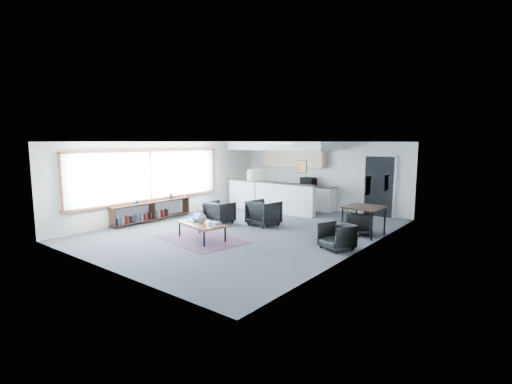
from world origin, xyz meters
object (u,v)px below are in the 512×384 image
Objects in this scene: armchair_right at (264,212)px; microwave at (308,180)px; laptop at (195,218)px; coffee_table at (202,224)px; ceramic_pot at (202,218)px; dining_chair_far at (359,224)px; armchair_left at (220,211)px; dining_chair_near at (337,237)px; dining_table at (364,209)px; book_stack at (215,224)px; floor_lamp at (255,177)px.

microwave is (-0.40, 3.39, 0.68)m from armchair_right.
coffee_table is at bearing -9.32° from laptop.
dining_chair_far is (3.09, 3.14, -0.27)m from ceramic_pot.
armchair_right reaches higher than coffee_table.
armchair_left is 1.31× the size of dining_chair_near.
book_stack is at bearing -131.34° from dining_table.
armchair_right reaches higher than laptop.
coffee_table is 4.42m from dining_chair_far.
dining_chair_near is at bearing 167.86° from armchair_right.
armchair_right is 1.46× the size of dining_chair_far.
armchair_left is at bearing -1.46° from dining_chair_far.
dining_table is (3.23, 3.12, 0.17)m from ceramic_pot.
laptop is 2.49m from floor_lamp.
book_stack is at bearing -133.44° from dining_chair_near.
armchair_right is 1.44× the size of dining_chair_near.
dining_table is 0.47m from dining_chair_far.
coffee_table is 0.37m from laptop.
dining_chair_far is at bearing -160.97° from armchair_left.
floor_lamp reaches higher than ceramic_pot.
dining_chair_far is (2.80, 0.77, -0.14)m from armchair_right.
book_stack is 0.48× the size of dining_chair_near.
dining_chair_far is (-0.18, 1.78, -0.00)m from dining_chair_near.
dining_chair_far is at bearing -36.27° from microwave.
coffee_table is 1.48× the size of dining_table.
dining_table reaches higher than armchair_left.
coffee_table is at bearing -135.15° from dining_table.
armchair_right is 2.91m from dining_chair_far.
laptop is 0.66× the size of microwave.
dining_chair_near is at bearing 174.93° from armchair_left.
floor_lamp is 3.48m from microwave.
laptop is 3.82m from dining_chair_near.
ceramic_pot is at bearing 89.63° from armchair_right.
armchair_right is at bearing 83.10° from ceramic_pot.
floor_lamp is 1.72× the size of dining_table.
coffee_table is at bearing 119.35° from armchair_left.
floor_lamp reaches higher than microwave.
dining_table is (3.19, 3.17, 0.33)m from coffee_table.
coffee_table is 0.17m from ceramic_pot.
coffee_table is 2.01m from armchair_left.
dining_chair_far is 4.22m from microwave.
book_stack is at bearing 101.45° from armchair_right.
book_stack is 0.51× the size of microwave.
armchair_left reaches higher than ceramic_pot.
floor_lamp reaches higher than armchair_right.
ceramic_pot is 3.55m from dining_chair_near.
dining_table is (2.94, 0.75, 0.31)m from armchair_right.
armchair_right reaches higher than dining_chair_near.
book_stack is 4.08m from dining_chair_far.
microwave is (-3.39, 4.40, 0.82)m from dining_chair_near.
armchair_right is (0.25, 2.42, 0.02)m from coffee_table.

